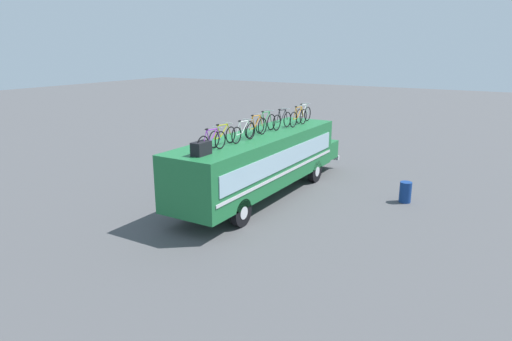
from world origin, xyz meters
TOP-DOWN VIEW (x-y plane):
  - ground_plane at (0.00, 0.00)m, footprint 120.00×120.00m
  - bus at (0.28, -0.00)m, footprint 11.76×2.56m
  - luggage_bag_1 at (-4.24, -0.18)m, footprint 0.72×0.41m
  - rooftop_bicycle_1 at (-3.63, -0.19)m, footprint 1.69×0.44m
  - rooftop_bicycle_2 at (-2.58, 0.09)m, footprint 1.73×0.44m
  - rooftop_bicycle_3 at (-1.53, -0.19)m, footprint 1.71×0.44m
  - rooftop_bicycle_4 at (-0.38, -0.07)m, footprint 1.76×0.44m
  - rooftop_bicycle_5 at (0.76, 0.12)m, footprint 1.72×0.44m
  - rooftop_bicycle_6 at (1.81, -0.14)m, footprint 1.75×0.44m
  - rooftop_bicycle_7 at (2.95, -0.41)m, footprint 1.79×0.44m
  - rooftop_bicycle_8 at (3.99, -0.18)m, footprint 1.68×0.44m
  - trash_bin at (2.69, -5.67)m, footprint 0.50×0.50m

SIDE VIEW (x-z plane):
  - ground_plane at x=0.00m, z-range 0.00..0.00m
  - trash_bin at x=2.69m, z-range 0.00..0.90m
  - bus at x=0.28m, z-range 0.27..3.09m
  - luggage_bag_1 at x=-4.24m, z-range 2.81..3.28m
  - rooftop_bicycle_2 at x=-2.58m, z-range 2.74..3.61m
  - rooftop_bicycle_1 at x=-3.63m, z-range 2.74..3.63m
  - rooftop_bicycle_3 at x=-1.53m, z-range 2.74..3.63m
  - rooftop_bicycle_6 at x=1.81m, z-range 2.73..3.68m
  - rooftop_bicycle_4 at x=-0.38m, z-range 2.73..3.68m
  - rooftop_bicycle_8 at x=3.99m, z-range 2.73..3.69m
  - rooftop_bicycle_5 at x=0.76m, z-range 2.73..3.69m
  - rooftop_bicycle_7 at x=2.95m, z-range 2.73..3.70m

